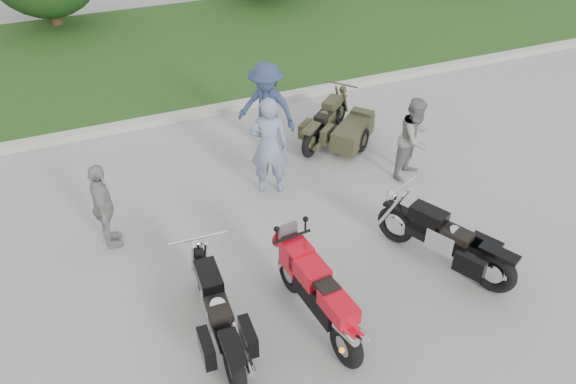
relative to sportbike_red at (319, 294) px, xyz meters
name	(u,v)px	position (x,y,z in m)	size (l,w,h in m)	color
ground	(323,277)	(0.49, 0.83, -0.61)	(80.00, 80.00, 0.00)	#A0A09A
curb	(214,110)	(0.49, 6.83, -0.53)	(60.00, 0.30, 0.15)	#B2B0A7
grass_strip	(174,49)	(0.49, 10.98, -0.54)	(60.00, 8.00, 0.14)	#2C531C
sportbike_red	(319,294)	(0.00, 0.00, 0.00)	(0.51, 2.19, 1.04)	black
cruiser_left	(219,316)	(-1.36, 0.26, -0.13)	(0.42, 2.44, 0.94)	black
cruiser_right	(449,243)	(2.41, 0.31, -0.13)	(1.22, 2.25, 0.94)	black
cruiser_sidecar	(341,129)	(2.56, 4.34, -0.22)	(1.88, 1.91, 0.84)	black
person_stripe	(269,146)	(0.57, 3.38, 0.36)	(0.71, 0.46, 1.94)	gray
person_grey	(415,138)	(3.33, 2.80, 0.22)	(0.80, 0.63, 1.65)	gray
person_denim	(267,108)	(1.05, 4.77, 0.37)	(1.26, 0.73, 1.96)	navy
person_back	(104,207)	(-2.47, 2.93, 0.17)	(0.91, 0.38, 1.56)	gray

